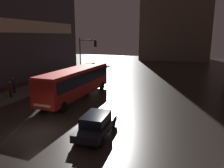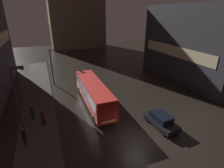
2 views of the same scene
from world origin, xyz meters
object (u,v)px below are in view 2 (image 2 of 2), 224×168
at_px(car_taxi, 161,120).
at_px(pedestrian_mid, 43,116).
at_px(bus_near, 94,92).
at_px(traffic_light_main, 57,61).
at_px(street_lamp_sidewalk, 18,90).
at_px(pedestrian_near, 32,110).
at_px(pedestrian_far, 24,135).

height_order(car_taxi, pedestrian_mid, pedestrian_mid).
height_order(bus_near, traffic_light_main, traffic_light_main).
xyz_separation_m(bus_near, car_taxi, (5.56, -7.42, -1.24)).
xyz_separation_m(pedestrian_mid, street_lamp_sidewalk, (-1.75, -0.47, 3.66)).
height_order(bus_near, street_lamp_sidewalk, street_lamp_sidewalk).
height_order(pedestrian_near, pedestrian_far, pedestrian_near).
bearing_deg(pedestrian_mid, bus_near, 103.76).
bearing_deg(car_taxi, pedestrian_near, -30.30).
distance_m(car_taxi, pedestrian_far, 14.00).
xyz_separation_m(car_taxi, pedestrian_near, (-13.27, 6.52, 0.51)).
bearing_deg(car_taxi, bus_near, -57.27).
distance_m(bus_near, street_lamp_sidewalk, 9.31).
relative_size(pedestrian_mid, pedestrian_far, 0.96).
bearing_deg(pedestrian_far, car_taxi, 8.16).
bearing_deg(bus_near, pedestrian_mid, 21.72).
relative_size(car_taxi, pedestrian_far, 2.42).
relative_size(bus_near, street_lamp_sidewalk, 1.65).
xyz_separation_m(bus_near, pedestrian_mid, (-6.57, -2.56, -0.77)).
height_order(pedestrian_near, pedestrian_mid, pedestrian_near).
bearing_deg(traffic_light_main, car_taxi, -61.57).
distance_m(bus_near, pedestrian_mid, 7.09).
bearing_deg(street_lamp_sidewalk, car_taxi, -17.56).
distance_m(bus_near, pedestrian_far, 9.89).
bearing_deg(pedestrian_far, bus_near, 49.54).
xyz_separation_m(pedestrian_mid, traffic_light_main, (2.95, 12.10, 2.98)).
bearing_deg(pedestrian_mid, street_lamp_sidewalk, -82.43).
relative_size(bus_near, pedestrian_far, 6.38).
xyz_separation_m(bus_near, pedestrian_near, (-7.71, -0.90, -0.73)).
height_order(bus_near, car_taxi, bus_near).
bearing_deg(pedestrian_near, street_lamp_sidewalk, -81.41).
distance_m(pedestrian_near, pedestrian_far, 4.50).
distance_m(pedestrian_near, pedestrian_mid, 2.01).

